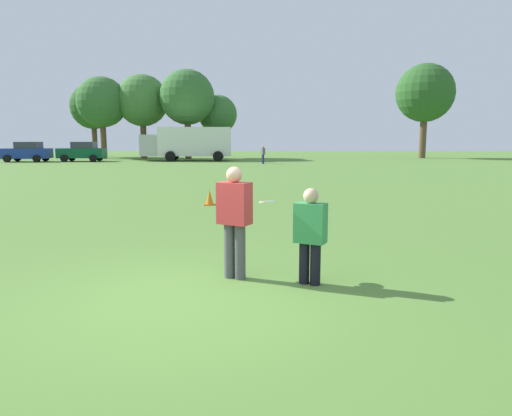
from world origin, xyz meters
TOP-DOWN VIEW (x-y plane):
  - ground_plane at (0.00, 0.00)m, footprint 149.51×149.51m
  - player_thrower at (0.62, 0.96)m, footprint 0.54×0.45m
  - player_defender at (1.71, 0.69)m, footprint 0.50×0.41m
  - frisbee at (1.12, 1.14)m, footprint 0.27×0.27m
  - traffic_cone at (-0.68, 8.78)m, footprint 0.32×0.32m
  - parked_car_mid_left at (-20.73, 36.74)m, footprint 4.30×2.41m
  - parked_car_center at (-15.90, 37.50)m, footprint 4.30×2.41m
  - box_truck at (-6.19, 38.90)m, footprint 8.63×3.33m
  - bystander_sideline_watcher at (0.93, 33.82)m, footprint 0.39×0.48m
  - tree_west_maple at (-18.50, 47.98)m, footprint 5.12×5.12m
  - tree_center_elm at (-16.08, 43.92)m, footprint 5.27×5.27m
  - tree_east_birch at (-11.99, 44.69)m, footprint 5.47×5.47m
  - tree_east_oak at (-6.97, 43.37)m, footprint 5.66×5.66m
  - tree_far_east_pine at (-4.05, 45.67)m, footprint 4.20×4.20m
  - tree_far_west_pine at (18.40, 46.04)m, footprint 6.23×6.23m

SIDE VIEW (x-z plane):
  - ground_plane at x=0.00m, z-range 0.00..0.00m
  - traffic_cone at x=-0.68m, z-range -0.01..0.47m
  - player_defender at x=1.71m, z-range 0.08..1.46m
  - bystander_sideline_watcher at x=0.93m, z-range 0.10..1.63m
  - parked_car_mid_left at x=-20.73m, z-range 0.01..1.83m
  - parked_car_center at x=-15.90m, z-range 0.01..1.83m
  - player_thrower at x=0.62m, z-range 0.11..1.78m
  - frisbee at x=1.12m, z-range 1.10..1.18m
  - box_truck at x=-6.19m, z-range 0.16..3.34m
  - tree_far_east_pine at x=-4.05m, z-range 1.28..8.11m
  - tree_west_maple at x=-18.50m, z-range 1.56..9.88m
  - tree_center_elm at x=-16.08m, z-range 1.61..10.18m
  - tree_east_birch at x=-11.99m, z-range 1.67..10.56m
  - tree_east_oak at x=-6.97m, z-range 1.73..10.93m
  - tree_far_west_pine at x=18.40m, z-range 1.90..12.03m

